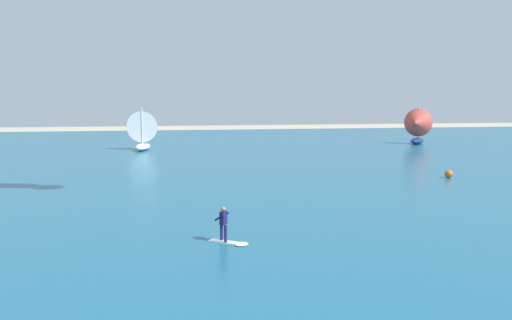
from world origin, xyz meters
TOP-DOWN VIEW (x-y plane):
  - ocean at (0.00, 49.03)m, footprint 160.00×90.00m
  - kitesurfer at (-2.47, 15.34)m, footprint 1.90×1.63m
  - sailboat_anchored_offshore at (28.48, 59.42)m, footprint 4.66×4.92m
  - sailboat_mid_right at (-8.32, 57.83)m, footprint 4.09×4.72m
  - marker_buoy at (17.43, 31.21)m, footprint 0.66×0.66m

SIDE VIEW (x-z plane):
  - ocean at x=0.00m, z-range 0.00..0.10m
  - marker_buoy at x=17.43m, z-range 0.10..0.76m
  - kitesurfer at x=-2.47m, z-range -0.13..1.54m
  - sailboat_mid_right at x=-8.32m, z-range -0.12..5.24m
  - sailboat_anchored_offshore at x=28.48m, z-range -0.13..5.35m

